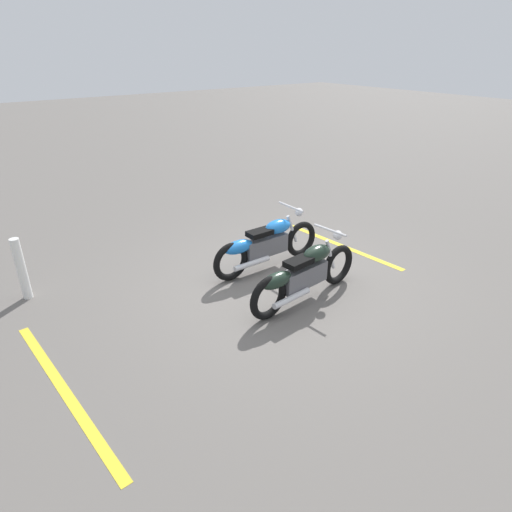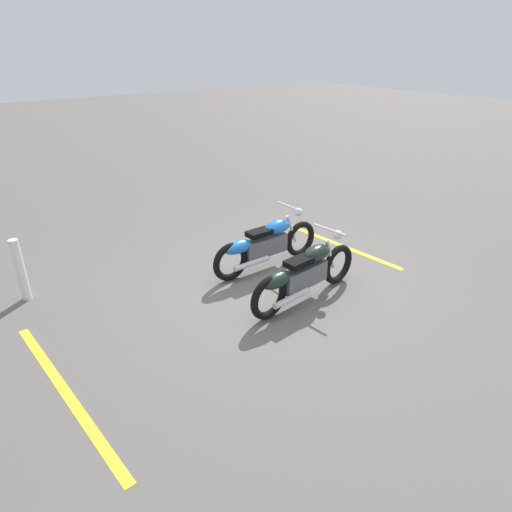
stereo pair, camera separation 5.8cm
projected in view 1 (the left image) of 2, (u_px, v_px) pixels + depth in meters
ground_plane at (280, 284)px, 7.35m from camera, size 60.00×60.00×0.00m
motorcycle_bright_foreground at (265, 244)px, 7.67m from camera, size 2.23×0.62×1.04m
motorcycle_dark_foreground at (304, 274)px, 6.68m from camera, size 2.23×0.62×1.04m
bollard_post at (21, 269)px, 6.74m from camera, size 0.14×0.14×1.00m
parking_stripe_near at (333, 242)px, 8.87m from camera, size 0.35×3.20×0.01m
parking_stripe_mid at (64, 390)px, 5.09m from camera, size 0.35×3.20×0.01m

